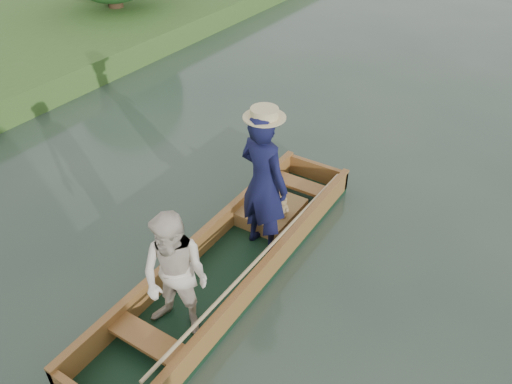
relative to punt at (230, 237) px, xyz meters
The scene contains 2 objects.
ground 0.70m from the punt, 119.90° to the left, with size 120.00×120.00×0.00m, color #283D30.
punt is the anchor object (origin of this frame).
Camera 1 is at (2.86, -3.90, 4.80)m, focal length 35.00 mm.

